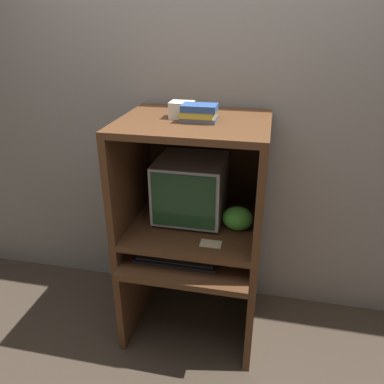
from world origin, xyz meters
TOP-DOWN VIEW (x-y plane):
  - ground_plane at (0.00, 0.00)m, footprint 12.00×12.00m
  - wall_back at (0.00, 0.73)m, footprint 6.00×0.06m
  - desk_base at (0.00, 0.29)m, footprint 0.80×0.74m
  - desk_monitor_shelf at (0.00, 0.34)m, footprint 0.80×0.67m
  - hutch_upper at (0.00, 0.37)m, footprint 0.80×0.67m
  - crt_monitor at (-0.04, 0.42)m, footprint 0.40×0.41m
  - keyboard at (-0.06, 0.13)m, footprint 0.48×0.15m
  - mouse at (0.25, 0.14)m, footprint 0.07×0.05m
  - snack_bag at (0.26, 0.32)m, footprint 0.17×0.13m
  - book_stack at (0.03, 0.30)m, footprint 0.18×0.14m
  - paper_card at (0.14, 0.13)m, footprint 0.12×0.08m
  - storage_box at (-0.07, 0.36)m, footprint 0.12×0.10m

SIDE VIEW (x-z plane):
  - ground_plane at x=0.00m, z-range 0.00..0.00m
  - desk_base at x=0.00m, z-range 0.07..0.70m
  - keyboard at x=-0.06m, z-range 0.62..0.65m
  - mouse at x=0.25m, z-range 0.62..0.66m
  - desk_monitor_shelf at x=0.00m, z-range 0.66..0.80m
  - paper_card at x=0.14m, z-range 0.76..0.77m
  - snack_bag at x=0.26m, z-range 0.76..0.91m
  - crt_monitor at x=-0.04m, z-range 0.77..1.14m
  - hutch_upper at x=0.00m, z-range 0.85..1.48m
  - wall_back at x=0.00m, z-range 0.00..2.60m
  - storage_box at x=-0.07m, z-range 1.39..1.48m
  - book_stack at x=0.03m, z-range 1.39..1.48m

